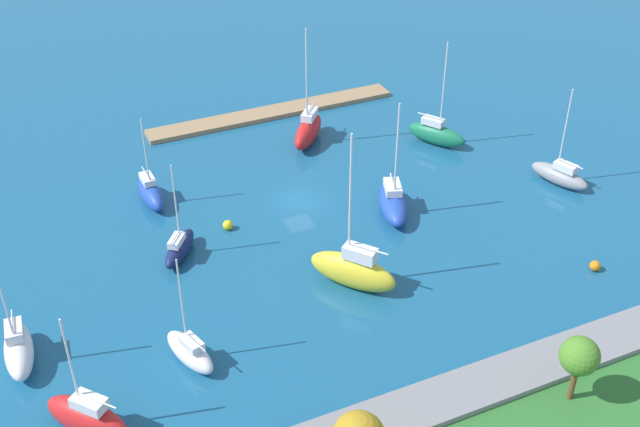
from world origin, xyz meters
TOP-DOWN VIEW (x-y plane):
  - water at (0.00, 0.00)m, footprint 160.00×160.00m
  - pier_dock at (-4.15, -17.11)m, footprint 27.76×2.73m
  - breakwater at (0.00, 26.96)m, footprint 55.26×3.60m
  - park_tree_midwest at (-6.38, 30.04)m, footprint 2.56×2.56m
  - sailboat_red_lone_south at (-5.22, -9.76)m, footprint 5.83×6.33m
  - sailboat_white_near_pier at (25.76, 10.99)m, footprint 2.40×5.96m
  - sailboat_blue_lone_north at (12.35, -5.26)m, footprint 1.95×5.63m
  - sailboat_gray_by_breakwater at (-23.55, 7.35)m, footprint 3.74×6.15m
  - sailboat_navy_mid_basin at (12.23, 3.73)m, footprint 4.36×5.14m
  - sailboat_green_off_beacon at (-17.00, -4.12)m, footprint 4.85×6.23m
  - sailboat_yellow_west_end at (0.92, 13.00)m, footprint 6.07×6.90m
  - sailboat_red_east_end at (22.58, 19.22)m, footprint 5.49×5.97m
  - sailboat_white_center_basin at (14.95, 15.85)m, footprint 3.12×5.36m
  - sailboat_blue_far_north at (-6.85, 5.24)m, footprint 4.52×7.18m
  - mooring_buoy_orange at (-17.74, 19.27)m, footprint 0.88×0.88m
  - mooring_buoy_yellow at (7.37, 1.62)m, footprint 0.88×0.88m

SIDE VIEW (x-z plane):
  - water at x=0.00m, z-range 0.00..0.00m
  - pier_dock at x=-4.15m, z-range 0.00..0.50m
  - mooring_buoy_orange at x=-17.74m, z-range 0.00..0.88m
  - mooring_buoy_yellow at x=7.37m, z-range 0.00..0.88m
  - breakwater at x=0.00m, z-range 0.00..1.29m
  - sailboat_navy_mid_basin at x=12.23m, z-range -3.38..5.24m
  - sailboat_gray_by_breakwater at x=-23.55m, z-range -3.85..5.79m
  - sailboat_white_center_basin at x=14.95m, z-range -3.43..5.39m
  - sailboat_blue_lone_north at x=12.35m, z-range -3.23..5.45m
  - sailboat_blue_far_north at x=-6.85m, z-range -4.34..6.64m
  - sailboat_green_off_beacon at x=-17.00m, z-range -4.36..6.71m
  - sailboat_white_near_pier at x=25.76m, z-range -3.49..5.91m
  - sailboat_red_east_end at x=22.58m, z-range -3.31..6.00m
  - sailboat_red_lone_south at x=-5.22m, z-range -4.77..7.62m
  - sailboat_yellow_west_end at x=0.92m, z-range -5.12..8.33m
  - park_tree_midwest at x=-6.38m, z-range 2.01..7.01m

